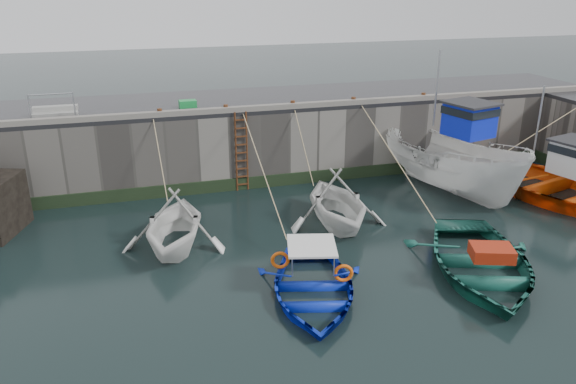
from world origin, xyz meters
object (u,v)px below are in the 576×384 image
object	(u,v)px
bollard_e	(423,96)
boat_near_navy	(479,272)
bollard_a	(160,112)
bollard_d	(353,100)
boat_near_white	(176,246)
fish_crate	(188,104)
boat_far_white	(453,163)
boat_far_orange	(557,186)
ladder	(242,152)
boat_near_blue	(312,295)
boat_near_blacktrim	(336,223)
bollard_c	(293,104)
bollard_b	(226,108)

from	to	relation	value
bollard_e	boat_near_navy	bearing A→B (deg)	-107.34
bollard_a	bollard_d	xyz separation A→B (m)	(7.80, 0.00, 0.00)
boat_near_white	fish_crate	size ratio (longest dim) A/B	6.17
boat_far_white	bollard_a	bearing A→B (deg)	151.23
bollard_d	boat_far_orange	bearing A→B (deg)	-34.34
ladder	bollard_d	distance (m)	5.11
boat_near_blue	boat_near_navy	size ratio (longest dim) A/B	0.81
fish_crate	bollard_a	distance (m)	1.71
boat_near_blue	boat_far_orange	world-z (taller)	boat_far_orange
boat_near_white	bollard_d	bearing A→B (deg)	45.37
boat_near_navy	bollard_d	xyz separation A→B (m)	(-0.42, 8.91, 3.30)
boat_near_navy	boat_near_blue	bearing A→B (deg)	-162.41
boat_near_white	boat_near_blacktrim	xyz separation A→B (m)	(5.56, 0.24, 0.00)
ladder	boat_near_white	world-z (taller)	ladder
fish_crate	bollard_e	world-z (taller)	fish_crate
ladder	fish_crate	world-z (taller)	fish_crate
bollard_a	bollard_e	distance (m)	11.00
boat_near_white	boat_far_white	world-z (taller)	boat_far_white
ladder	bollard_d	xyz separation A→B (m)	(4.80, 0.34, 1.71)
boat_near_navy	boat_far_white	size ratio (longest dim) A/B	0.75
boat_near_navy	boat_far_white	distance (m)	6.85
boat_near_blacktrim	boat_far_white	bearing A→B (deg)	19.74
boat_near_navy	bollard_a	xyz separation A→B (m)	(-8.22, 8.91, 3.30)
bollard_c	boat_far_white	bearing A→B (deg)	-25.42
boat_near_blue	bollard_a	world-z (taller)	bollard_a
boat_far_orange	bollard_a	xyz separation A→B (m)	(-14.51, 4.58, 2.81)
bollard_a	bollard_c	world-z (taller)	same
boat_far_white	fish_crate	world-z (taller)	boat_far_white
boat_near_white	boat_near_blue	xyz separation A→B (m)	(3.25, -4.03, 0.00)
bollard_b	bollard_d	distance (m)	5.30
fish_crate	bollard_e	size ratio (longest dim) A/B	2.39
ladder	boat_near_blacktrim	xyz separation A→B (m)	(2.46, -4.15, -1.59)
fish_crate	boat_near_blacktrim	bearing A→B (deg)	-56.05
boat_far_white	bollard_d	bearing A→B (deg)	124.46
ladder	boat_near_navy	bearing A→B (deg)	-58.68
bollard_c	boat_far_orange	bearing A→B (deg)	-26.22
bollard_e	boat_far_orange	bearing A→B (deg)	-52.57
boat_near_navy	boat_far_orange	xyz separation A→B (m)	(6.29, 4.33, 0.49)
boat_near_white	boat_near_blacktrim	size ratio (longest dim) A/B	0.97
fish_crate	bollard_d	world-z (taller)	fish_crate
bollard_a	bollard_e	xyz separation A→B (m)	(11.00, 0.00, 0.00)
ladder	bollard_e	xyz separation A→B (m)	(8.00, 0.34, 1.71)
bollard_e	bollard_c	bearing A→B (deg)	180.00
boat_near_blue	boat_near_blacktrim	size ratio (longest dim) A/B	1.09
ladder	boat_near_navy	xyz separation A→B (m)	(5.22, -8.58, -1.59)
ladder	boat_near_blue	distance (m)	8.56
bollard_c	boat_near_blue	bearing A→B (deg)	-103.17
boat_far_orange	bollard_d	distance (m)	8.60
ladder	bollard_c	bearing A→B (deg)	8.67
boat_far_orange	boat_far_white	bearing A→B (deg)	137.28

